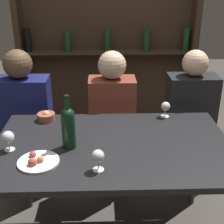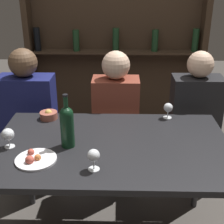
{
  "view_description": "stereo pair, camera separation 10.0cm",
  "coord_description": "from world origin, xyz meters",
  "views": [
    {
      "loc": [
        -0.05,
        -1.63,
        1.71
      ],
      "look_at": [
        0.0,
        0.13,
        0.93
      ],
      "focal_mm": 50.0,
      "sensor_mm": 36.0,
      "label": 1
    },
    {
      "loc": [
        0.05,
        -1.63,
        1.71
      ],
      "look_at": [
        0.0,
        0.13,
        0.93
      ],
      "focal_mm": 50.0,
      "sensor_mm": 36.0,
      "label": 2
    }
  ],
  "objects": [
    {
      "name": "seated_person_left",
      "position": [
        -0.68,
        0.64,
        0.57
      ],
      "size": [
        0.43,
        0.22,
        1.21
      ],
      "color": "#26262B",
      "rests_on": "ground_plane"
    },
    {
      "name": "wine_glass_2",
      "position": [
        -0.6,
        -0.05,
        0.86
      ],
      "size": [
        0.07,
        0.07,
        0.12
      ],
      "color": "silver",
      "rests_on": "dining_table"
    },
    {
      "name": "wine_rack_wall",
      "position": [
        -0.0,
        1.72,
        1.1
      ],
      "size": [
        1.89,
        0.21,
        2.18
      ],
      "color": "#38281C",
      "rests_on": "ground_plane"
    },
    {
      "name": "wine_glass_1",
      "position": [
        -0.08,
        -0.27,
        0.86
      ],
      "size": [
        0.07,
        0.07,
        0.12
      ],
      "color": "silver",
      "rests_on": "dining_table"
    },
    {
      "name": "seated_person_center",
      "position": [
        0.02,
        0.64,
        0.57
      ],
      "size": [
        0.36,
        0.22,
        1.19
      ],
      "color": "#26262B",
      "rests_on": "ground_plane"
    },
    {
      "name": "dining_table",
      "position": [
        0.0,
        0.0,
        0.71
      ],
      "size": [
        1.42,
        0.88,
        0.78
      ],
      "color": "black",
      "rests_on": "ground_plane"
    },
    {
      "name": "wine_glass_0",
      "position": [
        0.39,
        0.38,
        0.85
      ],
      "size": [
        0.06,
        0.06,
        0.11
      ],
      "color": "silver",
      "rests_on": "dining_table"
    },
    {
      "name": "wine_bottle",
      "position": [
        -0.25,
        -0.03,
        0.91
      ],
      "size": [
        0.08,
        0.08,
        0.32
      ],
      "color": "black",
      "rests_on": "dining_table"
    },
    {
      "name": "food_plate_0",
      "position": [
        -0.41,
        -0.19,
        0.79
      ],
      "size": [
        0.22,
        0.22,
        0.05
      ],
      "color": "white",
      "rests_on": "dining_table"
    },
    {
      "name": "seated_person_right",
      "position": [
        0.64,
        0.64,
        0.56
      ],
      "size": [
        0.38,
        0.22,
        1.19
      ],
      "color": "#26262B",
      "rests_on": "ground_plane"
    },
    {
      "name": "snack_bowl",
      "position": [
        -0.45,
        0.35,
        0.8
      ],
      "size": [
        0.12,
        0.12,
        0.07
      ],
      "color": "#995142",
      "rests_on": "dining_table"
    }
  ]
}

